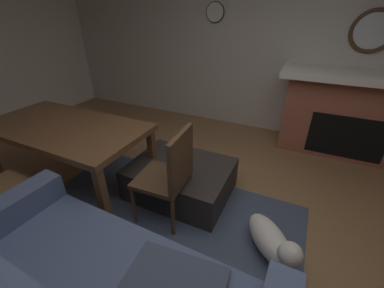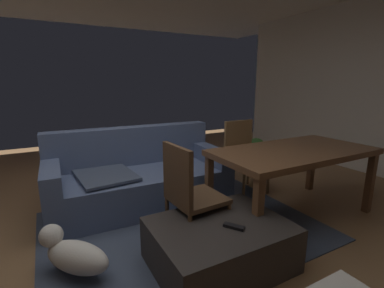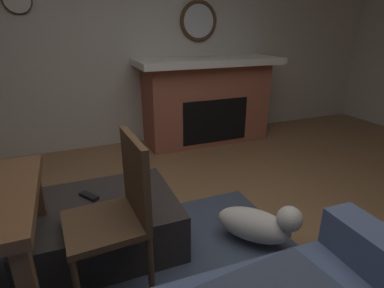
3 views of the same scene
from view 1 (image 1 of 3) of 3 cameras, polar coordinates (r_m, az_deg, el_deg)
name	(u,v)px [view 1 (image 1 of 3)]	position (r m, az deg, el deg)	size (l,w,h in m)	color
floor	(211,251)	(2.25, 4.41, -23.82)	(9.58, 9.58, 0.00)	olive
wall_back_fireplace_side	(283,44)	(4.05, 20.48, 21.13)	(8.38, 0.12, 2.70)	beige
area_rug	(146,236)	(2.37, -10.74, -20.50)	(2.60, 2.00, 0.01)	#3D475B
fireplace	(350,114)	(3.88, 32.98, 5.85)	(1.86, 0.76, 1.12)	#9E5642
round_wall_mirror	(373,31)	(3.97, 36.69, 20.42)	(0.52, 0.05, 0.52)	#4C331E
ottoman_coffee_table	(181,179)	(2.66, -2.68, -8.22)	(1.04, 0.79, 0.36)	#2D2826
tv_remote	(180,158)	(2.65, -2.75, -3.34)	(0.05, 0.16, 0.02)	black
dining_table	(65,132)	(2.88, -27.61, 2.57)	(1.74, 0.88, 0.74)	brown
dining_chair_west	(170,173)	(2.17, -5.11, -6.67)	(0.47, 0.47, 0.93)	#513823
small_dog	(272,241)	(2.16, 18.22, -20.81)	(0.52, 0.55, 0.33)	silver
wall_clock	(215,12)	(4.18, 5.45, 28.40)	(0.29, 0.03, 0.29)	silver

